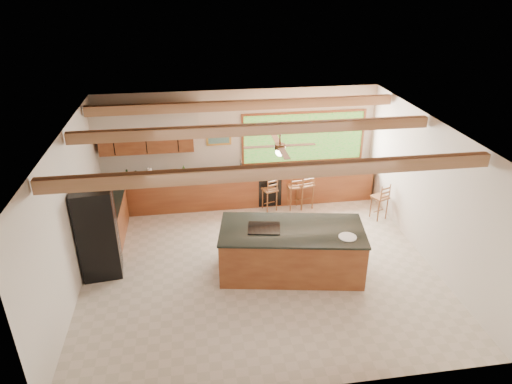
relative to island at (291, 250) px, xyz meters
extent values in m
plane|color=beige|center=(-0.63, 0.28, -0.51)|extent=(7.20, 7.20, 0.00)
cube|color=beige|center=(-0.63, 3.53, 0.99)|extent=(7.20, 0.04, 3.00)
cube|color=beige|center=(-0.63, -2.97, 0.99)|extent=(7.20, 0.04, 3.00)
cube|color=beige|center=(-4.23, 0.28, 0.99)|extent=(0.04, 6.50, 3.00)
cube|color=beige|center=(2.97, 0.28, 0.99)|extent=(0.04, 6.50, 3.00)
cube|color=#A67953|center=(-0.63, 0.28, 2.49)|extent=(7.20, 6.50, 0.04)
cube|color=#A06D50|center=(-0.63, -1.32, 2.35)|extent=(7.10, 0.15, 0.22)
cube|color=#A06D50|center=(-0.63, 0.78, 2.35)|extent=(7.10, 0.15, 0.22)
cube|color=#A06D50|center=(-0.63, 2.58, 2.35)|extent=(7.10, 0.15, 0.22)
cube|color=brown|center=(-2.98, 3.34, 1.39)|extent=(2.30, 0.35, 0.70)
cube|color=beige|center=(-2.98, 3.27, 1.99)|extent=(2.60, 0.50, 0.48)
cylinder|color=#FFEABF|center=(-3.68, 3.27, 1.76)|extent=(0.10, 0.10, 0.01)
cylinder|color=#FFEABF|center=(-2.28, 3.27, 1.76)|extent=(0.10, 0.10, 0.01)
cube|color=#84C546|center=(1.07, 3.50, 1.16)|extent=(3.20, 0.04, 1.30)
cube|color=gold|center=(-1.18, 3.50, 1.34)|extent=(0.64, 0.03, 0.54)
cube|color=#3D6E58|center=(-1.18, 3.48, 1.34)|extent=(0.54, 0.01, 0.44)
cube|color=brown|center=(-0.63, 3.19, -0.07)|extent=(7.00, 0.65, 0.88)
cube|color=black|center=(-0.63, 3.19, 0.39)|extent=(7.04, 0.69, 0.04)
cube|color=brown|center=(-3.89, 1.63, -0.07)|extent=(0.65, 2.35, 0.88)
cube|color=black|center=(-3.89, 1.63, 0.39)|extent=(0.69, 2.39, 0.04)
cube|color=black|center=(0.07, 2.86, -0.09)|extent=(0.60, 0.02, 0.78)
cube|color=silver|center=(-0.63, 3.19, 0.40)|extent=(0.50, 0.38, 0.03)
cylinder|color=silver|center=(-0.63, 3.39, 0.56)|extent=(0.03, 0.03, 0.30)
cylinder|color=silver|center=(-0.63, 3.29, 0.69)|extent=(0.03, 0.20, 0.03)
cylinder|color=silver|center=(-2.97, 3.12, 0.56)|extent=(0.12, 0.12, 0.29)
cylinder|color=#1D3C18|center=(-3.55, 3.33, 0.51)|extent=(0.05, 0.05, 0.18)
cylinder|color=#1D3C18|center=(-3.32, 3.23, 0.51)|extent=(0.05, 0.05, 0.18)
cube|color=black|center=(2.36, 3.21, 0.46)|extent=(0.23, 0.20, 0.09)
cube|color=brown|center=(0.00, 0.00, -0.02)|extent=(3.03, 1.79, 0.96)
cube|color=black|center=(0.00, 0.00, 0.48)|extent=(3.08, 1.84, 0.04)
cube|color=black|center=(-0.55, 0.10, 0.51)|extent=(0.71, 0.61, 0.02)
cylinder|color=silver|center=(0.99, -0.47, 0.51)|extent=(0.35, 0.35, 0.02)
cube|color=black|center=(-3.85, 0.54, 0.46)|extent=(0.82, 0.80, 1.93)
cube|color=silver|center=(-3.47, 0.54, 0.46)|extent=(0.03, 0.05, 1.77)
cube|color=brown|center=(0.03, 2.73, 0.07)|extent=(0.43, 0.43, 0.04)
cylinder|color=brown|center=(-0.10, 2.59, -0.23)|extent=(0.03, 0.03, 0.56)
cylinder|color=brown|center=(0.17, 2.59, -0.23)|extent=(0.03, 0.03, 0.56)
cylinder|color=brown|center=(-0.10, 2.86, -0.23)|extent=(0.03, 0.03, 0.56)
cylinder|color=brown|center=(0.17, 2.86, -0.23)|extent=(0.03, 0.03, 0.56)
cube|color=brown|center=(0.70, 2.73, 0.13)|extent=(0.39, 0.39, 0.04)
cylinder|color=brown|center=(0.55, 2.58, -0.20)|extent=(0.04, 0.04, 0.61)
cylinder|color=brown|center=(0.85, 2.58, -0.20)|extent=(0.04, 0.04, 0.61)
cylinder|color=brown|center=(0.55, 2.88, -0.20)|extent=(0.04, 0.04, 0.61)
cylinder|color=brown|center=(0.85, 2.88, -0.20)|extent=(0.04, 0.04, 0.61)
cube|color=brown|center=(0.97, 2.73, 0.16)|extent=(0.47, 0.47, 0.04)
cylinder|color=brown|center=(0.82, 2.57, -0.19)|extent=(0.04, 0.04, 0.64)
cylinder|color=brown|center=(1.13, 2.57, -0.19)|extent=(0.04, 0.04, 0.64)
cylinder|color=brown|center=(0.82, 2.88, -0.19)|extent=(0.04, 0.04, 0.64)
cylinder|color=brown|center=(1.13, 2.88, -0.19)|extent=(0.04, 0.04, 0.64)
cube|color=brown|center=(2.67, 1.88, 0.08)|extent=(0.45, 0.45, 0.04)
cylinder|color=brown|center=(2.53, 1.74, -0.22)|extent=(0.03, 0.03, 0.57)
cylinder|color=brown|center=(2.81, 1.74, -0.22)|extent=(0.03, 0.03, 0.57)
cylinder|color=brown|center=(2.53, 2.02, -0.22)|extent=(0.03, 0.03, 0.57)
cylinder|color=brown|center=(2.81, 2.02, -0.22)|extent=(0.03, 0.03, 0.57)
camera|label=1|loc=(-1.88, -7.66, 5.16)|focal=32.00mm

